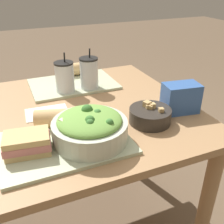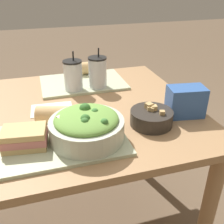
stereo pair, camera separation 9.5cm
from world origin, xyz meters
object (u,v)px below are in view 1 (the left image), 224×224
at_px(drink_cup_dark, 65,78).
at_px(napkin_folded, 47,113).
at_px(sandwich_near, 27,143).
at_px(baguette_near, 60,118).
at_px(chip_bag, 181,98).
at_px(drink_cup_red, 89,74).
at_px(baguette_far, 75,69).
at_px(salad_bowl, 90,127).
at_px(soup_bowl, 150,115).

relative_size(drink_cup_dark, napkin_folded, 1.04).
height_order(sandwich_near, baguette_near, baguette_near).
xyz_separation_m(baguette_near, chip_bag, (0.48, -0.06, 0.01)).
bearing_deg(drink_cup_dark, napkin_folded, -126.69).
xyz_separation_m(drink_cup_red, chip_bag, (0.27, -0.36, -0.02)).
bearing_deg(chip_bag, baguette_far, 125.65).
height_order(drink_cup_red, napkin_folded, drink_cup_red).
relative_size(sandwich_near, chip_bag, 1.00).
bearing_deg(baguette_near, drink_cup_dark, -1.03).
bearing_deg(baguette_near, chip_bag, -80.36).
distance_m(salad_bowl, drink_cup_red, 0.46).
distance_m(drink_cup_dark, drink_cup_red, 0.12).
bearing_deg(baguette_near, salad_bowl, -135.15).
xyz_separation_m(salad_bowl, napkin_folded, (-0.10, 0.27, -0.06)).
xyz_separation_m(salad_bowl, drink_cup_dark, (0.02, 0.43, 0.02)).
relative_size(baguette_near, baguette_far, 1.22).
height_order(baguette_near, drink_cup_dark, drink_cup_dark).
relative_size(drink_cup_red, chip_bag, 1.25).
bearing_deg(chip_bag, baguette_near, -178.10).
height_order(soup_bowl, napkin_folded, soup_bowl).
relative_size(salad_bowl, napkin_folded, 1.41).
bearing_deg(baguette_near, baguette_far, -5.07).
height_order(drink_cup_dark, drink_cup_red, drink_cup_red).
height_order(baguette_far, drink_cup_dark, drink_cup_dark).
height_order(salad_bowl, sandwich_near, salad_bowl).
bearing_deg(soup_bowl, salad_bowl, -170.67).
xyz_separation_m(soup_bowl, napkin_folded, (-0.35, 0.23, -0.03)).
distance_m(soup_bowl, drink_cup_dark, 0.46).
relative_size(salad_bowl, baguette_near, 1.33).
xyz_separation_m(baguette_near, baguette_far, (0.20, 0.50, 0.00)).
bearing_deg(drink_cup_dark, baguette_far, 62.85).
height_order(sandwich_near, baguette_far, baguette_far).
distance_m(soup_bowl, baguette_near, 0.34).
relative_size(sandwich_near, baguette_near, 0.81).
height_order(sandwich_near, drink_cup_red, drink_cup_red).
height_order(sandwich_near, chip_bag, chip_bag).
relative_size(salad_bowl, drink_cup_dark, 1.35).
relative_size(baguette_near, drink_cup_red, 0.98).
bearing_deg(baguette_near, sandwich_near, 147.96).
distance_m(baguette_far, chip_bag, 0.63).
bearing_deg(baguette_near, soup_bowl, -88.67).
distance_m(baguette_near, drink_cup_red, 0.37).
relative_size(soup_bowl, sandwich_near, 1.04).
bearing_deg(soup_bowl, baguette_near, 165.08).
xyz_separation_m(soup_bowl, drink_cup_red, (-0.11, 0.39, 0.05)).
bearing_deg(drink_cup_red, sandwich_near, -129.23).
xyz_separation_m(drink_cup_dark, napkin_folded, (-0.12, -0.16, -0.08)).
xyz_separation_m(soup_bowl, baguette_far, (-0.13, 0.59, 0.01)).
bearing_deg(chip_bag, drink_cup_dark, 145.55).
bearing_deg(soup_bowl, napkin_folded, 146.88).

